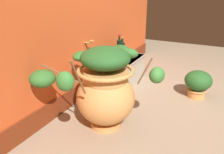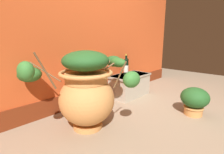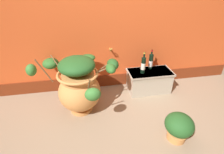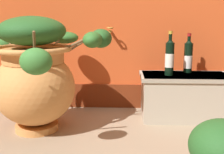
{
  "view_description": "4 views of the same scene",
  "coord_description": "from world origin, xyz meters",
  "views": [
    {
      "loc": [
        -2.36,
        -0.45,
        1.35
      ],
      "look_at": [
        -0.09,
        0.7,
        0.34
      ],
      "focal_mm": 37.35,
      "sensor_mm": 36.0,
      "label": 1
    },
    {
      "loc": [
        -1.58,
        -0.78,
        0.93
      ],
      "look_at": [
        0.01,
        0.71,
        0.44
      ],
      "focal_mm": 26.69,
      "sensor_mm": 36.0,
      "label": 2
    },
    {
      "loc": [
        -0.46,
        -1.43,
        1.68
      ],
      "look_at": [
        -0.08,
        0.68,
        0.42
      ],
      "focal_mm": 27.29,
      "sensor_mm": 36.0,
      "label": 3
    },
    {
      "loc": [
        0.07,
        -1.44,
        0.81
      ],
      "look_at": [
        -0.01,
        0.64,
        0.38
      ],
      "focal_mm": 45.92,
      "sensor_mm": 36.0,
      "label": 4
    }
  ],
  "objects": [
    {
      "name": "terracotta_urn",
      "position": [
        -0.56,
        0.55,
        0.43
      ],
      "size": [
        1.17,
        1.05,
        0.83
      ],
      "color": "#D68E4C",
      "rests_on": "ground_plane"
    },
    {
      "name": "stone_ledge",
      "position": [
        0.57,
        0.83,
        0.2
      ],
      "size": [
        0.72,
        0.37,
        0.36
      ],
      "color": "#B2A893",
      "rests_on": "ground_plane"
    },
    {
      "name": "wine_bottle_left",
      "position": [
        0.61,
        0.94,
        0.5
      ],
      "size": [
        0.07,
        0.07,
        0.32
      ],
      "color": "black",
      "rests_on": "stone_ledge"
    },
    {
      "name": "wine_bottle_middle",
      "position": [
        0.43,
        0.82,
        0.51
      ],
      "size": [
        0.07,
        0.07,
        0.35
      ],
      "color": "black",
      "rests_on": "stone_ledge"
    },
    {
      "name": "potted_shrub",
      "position": [
        0.54,
        -0.19,
        0.2
      ],
      "size": [
        0.33,
        0.34,
        0.35
      ],
      "color": "#D68E4C",
      "rests_on": "ground_plane"
    }
  ]
}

